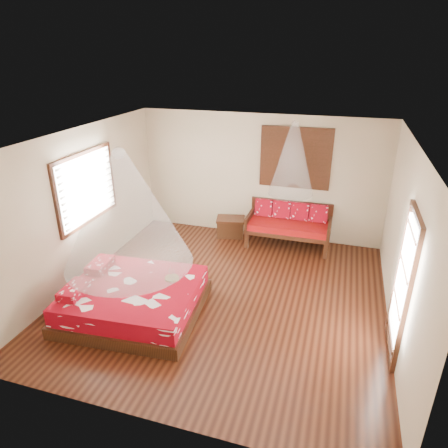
% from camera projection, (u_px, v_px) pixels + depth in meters
% --- Properties ---
extents(room, '(5.54, 5.54, 2.84)m').
position_uv_depth(room, '(224.00, 224.00, 6.56)').
color(room, black).
rests_on(room, ground).
extents(bed, '(2.27, 2.09, 0.64)m').
position_uv_depth(bed, '(133.00, 299.00, 6.59)').
color(bed, black).
rests_on(bed, floor).
extents(daybed, '(1.82, 0.81, 0.95)m').
position_uv_depth(daybed, '(289.00, 223.00, 8.79)').
color(daybed, black).
rests_on(daybed, floor).
extents(storage_chest, '(0.73, 0.60, 0.44)m').
position_uv_depth(storage_chest, '(231.00, 227.00, 9.33)').
color(storage_chest, black).
rests_on(storage_chest, floor).
extents(shutter_panel, '(1.52, 0.06, 1.32)m').
position_uv_depth(shutter_panel, '(295.00, 158.00, 8.53)').
color(shutter_panel, black).
rests_on(shutter_panel, wall_back).
extents(window_left, '(0.10, 1.74, 1.34)m').
position_uv_depth(window_left, '(87.00, 188.00, 7.33)').
color(window_left, black).
rests_on(window_left, wall_left).
extents(glazed_door, '(0.08, 1.02, 2.16)m').
position_uv_depth(glazed_door, '(402.00, 287.00, 5.44)').
color(glazed_door, black).
rests_on(glazed_door, floor).
extents(wine_tray, '(0.24, 0.24, 0.20)m').
position_uv_depth(wine_tray, '(172.00, 276.00, 6.68)').
color(wine_tray, brown).
rests_on(wine_tray, bed).
extents(mosquito_net_main, '(1.98, 1.98, 1.80)m').
position_uv_depth(mosquito_net_main, '(125.00, 209.00, 5.95)').
color(mosquito_net_main, white).
rests_on(mosquito_net_main, ceiling).
extents(mosquito_net_daybed, '(0.93, 0.93, 1.50)m').
position_uv_depth(mosquito_net_daybed, '(293.00, 159.00, 8.08)').
color(mosquito_net_daybed, white).
rests_on(mosquito_net_daybed, ceiling).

